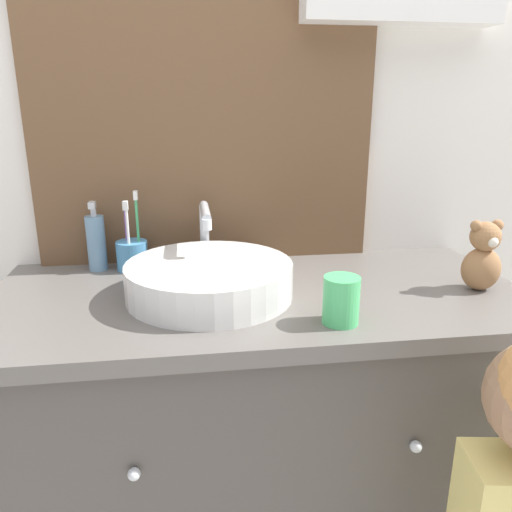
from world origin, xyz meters
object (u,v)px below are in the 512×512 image
Objects in this scene: sink_basin at (210,278)px; toothbrush_holder at (132,253)px; drinking_cup at (341,300)px; soap_dispenser at (96,242)px; teddy_bear at (483,257)px.

toothbrush_holder reaches higher than sink_basin.
toothbrush_holder is (-0.19, 0.21, 0.00)m from sink_basin.
sink_basin is 4.42× the size of drinking_cup.
soap_dispenser is at bearing 172.95° from toothbrush_holder.
teddy_bear is 0.39m from drinking_cup.
toothbrush_holder is at bearing 131.64° from sink_basin.
toothbrush_holder is 2.15× the size of drinking_cup.
sink_basin is at bearing -48.36° from toothbrush_holder.
sink_basin is 0.62m from teddy_bear.
sink_basin is at bearing 175.36° from teddy_bear.
toothbrush_holder is 0.84m from teddy_bear.
soap_dispenser reaches higher than drinking_cup.
soap_dispenser is at bearing 141.18° from sink_basin.
soap_dispenser is (-0.09, 0.01, 0.03)m from toothbrush_holder.
teddy_bear is (0.61, -0.05, 0.04)m from sink_basin.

